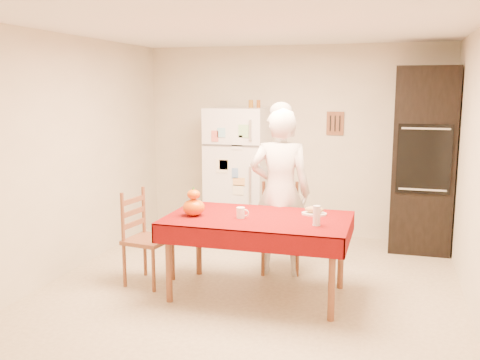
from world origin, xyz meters
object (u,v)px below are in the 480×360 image
at_px(pumpkin_lower, 194,207).
at_px(refrigerator, 238,173).
at_px(oven_cabinet, 423,160).
at_px(seated_woman, 280,193).
at_px(chair_far, 280,224).
at_px(coffee_mug, 241,213).
at_px(wine_glass, 317,216).
at_px(chair_left, 143,234).
at_px(dining_table, 258,224).
at_px(bread_plate, 314,214).

bearing_deg(pumpkin_lower, refrigerator, 94.45).
bearing_deg(refrigerator, oven_cabinet, 1.18).
bearing_deg(seated_woman, chair_far, -86.38).
relative_size(coffee_mug, wine_glass, 0.57).
distance_m(chair_left, wine_glass, 1.80).
distance_m(refrigerator, seated_woman, 1.53).
bearing_deg(chair_left, pumpkin_lower, -92.61).
distance_m(dining_table, chair_far, 0.81).
xyz_separation_m(dining_table, wine_glass, (0.57, -0.16, 0.16)).
relative_size(refrigerator, coffee_mug, 17.00).
bearing_deg(wine_glass, pumpkin_lower, 177.62).
xyz_separation_m(refrigerator, wine_glass, (1.32, -2.09, -0.00)).
xyz_separation_m(refrigerator, coffee_mug, (0.61, -2.01, -0.04)).
height_order(seated_woman, wine_glass, seated_woman).
xyz_separation_m(seated_woman, pumpkin_lower, (-0.67, -0.75, -0.04)).
height_order(refrigerator, oven_cabinet, oven_cabinet).
bearing_deg(chair_far, dining_table, -106.38).
xyz_separation_m(oven_cabinet, wine_glass, (-0.96, -2.13, -0.25)).
bearing_deg(refrigerator, chair_left, -102.70).
bearing_deg(wine_glass, refrigerator, 122.40).
bearing_deg(bread_plate, refrigerator, 126.41).
height_order(refrigerator, dining_table, refrigerator).
relative_size(seated_woman, bread_plate, 7.31).
height_order(chair_far, seated_woman, seated_woman).
relative_size(oven_cabinet, chair_left, 2.32).
xyz_separation_m(refrigerator, bread_plate, (1.25, -1.69, -0.08)).
relative_size(oven_cabinet, bread_plate, 9.17).
bearing_deg(bread_plate, dining_table, -153.95).
bearing_deg(coffee_mug, refrigerator, 106.90).
height_order(chair_left, bread_plate, chair_left).
xyz_separation_m(oven_cabinet, seated_woman, (-1.45, -1.33, -0.22)).
distance_m(pumpkin_lower, wine_glass, 1.17).
distance_m(oven_cabinet, pumpkin_lower, 2.99).
height_order(dining_table, coffee_mug, coffee_mug).
height_order(oven_cabinet, chair_left, oven_cabinet).
bearing_deg(dining_table, seated_woman, 83.55).
distance_m(oven_cabinet, chair_left, 3.41).
xyz_separation_m(chair_far, pumpkin_lower, (-0.64, -0.90, 0.33)).
bearing_deg(oven_cabinet, chair_far, -141.29).
bearing_deg(chair_left, oven_cabinet, -46.01).
distance_m(chair_far, wine_glass, 1.13).
bearing_deg(dining_table, wine_glass, -15.48).
relative_size(oven_cabinet, seated_woman, 1.25).
relative_size(chair_far, chair_left, 1.00).
relative_size(seated_woman, pumpkin_lower, 8.39).
relative_size(refrigerator, chair_left, 1.79).
distance_m(chair_far, pumpkin_lower, 1.15).
bearing_deg(wine_glass, seated_woman, 121.70).
height_order(coffee_mug, wine_glass, wine_glass).
bearing_deg(dining_table, refrigerator, 111.39).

